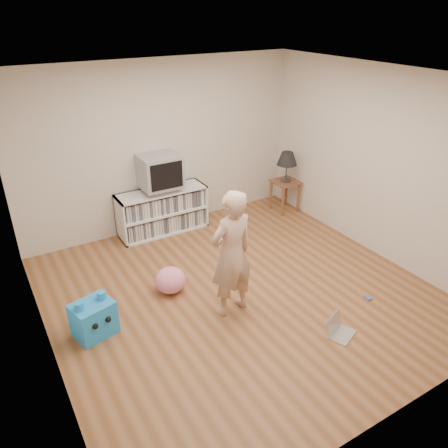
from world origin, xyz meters
TOP-DOWN VIEW (x-y plane):
  - ground at (0.00, 0.00)m, footprint 4.50×4.50m
  - walls at (0.00, 0.00)m, footprint 4.52×4.52m
  - ceiling at (0.00, 0.00)m, footprint 4.50×4.50m
  - media_unit at (-0.14, 2.04)m, footprint 1.40×0.45m
  - dvd_deck at (-0.14, 2.02)m, footprint 0.45×0.35m
  - crt_tv at (-0.14, 2.02)m, footprint 0.60×0.53m
  - side_table at (1.99, 1.65)m, footprint 0.42×0.42m
  - table_lamp at (1.99, 1.65)m, footprint 0.34×0.34m
  - person at (-0.27, -0.25)m, footprint 0.60×0.43m
  - laptop at (0.53, -1.21)m, footprint 0.38×0.34m
  - playing_cards at (1.31, -0.94)m, footprint 0.09×0.10m
  - plush_blue at (-1.78, 0.16)m, footprint 0.50×0.44m
  - plush_pink at (-0.73, 0.46)m, footprint 0.51×0.51m

SIDE VIEW (x-z plane):
  - ground at x=0.00m, z-range 0.00..0.00m
  - playing_cards at x=1.31m, z-range 0.00..0.02m
  - laptop at x=0.53m, z-range -0.05..0.16m
  - plush_pink at x=-0.73m, z-range 0.00..0.33m
  - plush_blue at x=-1.78m, z-range -0.04..0.45m
  - media_unit at x=-0.14m, z-range 0.00..0.70m
  - side_table at x=1.99m, z-range 0.14..0.69m
  - dvd_deck at x=-0.14m, z-range 0.70..0.77m
  - person at x=-0.27m, z-range 0.00..1.54m
  - table_lamp at x=1.99m, z-range 0.68..1.20m
  - crt_tv at x=-0.14m, z-range 0.77..1.27m
  - walls at x=0.00m, z-range 0.00..2.60m
  - ceiling at x=0.00m, z-range 2.60..2.60m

